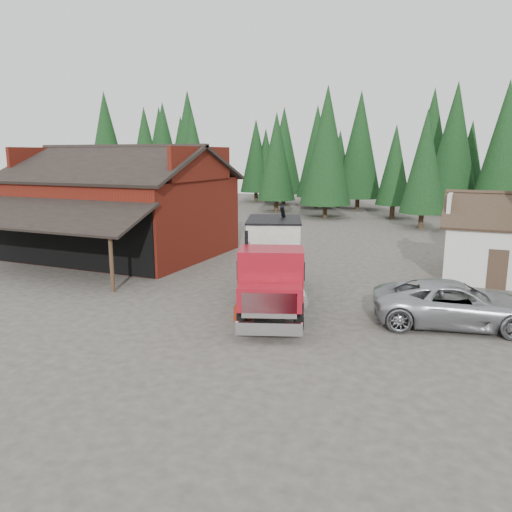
% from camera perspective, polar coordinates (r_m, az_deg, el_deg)
% --- Properties ---
extents(ground, '(120.00, 120.00, 0.00)m').
position_cam_1_polar(ground, '(20.53, -7.50, -7.20)').
color(ground, '#443D35').
rests_on(ground, ground).
extents(red_barn, '(12.80, 13.63, 7.18)m').
position_cam_1_polar(red_barn, '(34.11, -15.01, 4.67)').
color(red_barn, '#5F190F').
rests_on(red_barn, ground).
extents(conifer_backdrop, '(76.00, 16.00, 16.00)m').
position_cam_1_polar(conifer_backdrop, '(59.83, 13.66, 4.98)').
color(conifer_backdrop, black).
rests_on(conifer_backdrop, ground).
extents(near_pine_a, '(4.40, 4.40, 11.40)m').
position_cam_1_polar(near_pine_a, '(54.96, -12.51, 11.15)').
color(near_pine_a, '#382619').
rests_on(near_pine_a, ground).
extents(near_pine_b, '(3.96, 3.96, 10.40)m').
position_cam_1_polar(near_pine_b, '(46.79, 18.74, 10.17)').
color(near_pine_b, '#382619').
rests_on(near_pine_b, ground).
extents(near_pine_d, '(5.28, 5.28, 13.40)m').
position_cam_1_polar(near_pine_d, '(52.54, 8.09, 12.39)').
color(near_pine_d, '#382619').
rests_on(near_pine_d, ground).
extents(feed_truck, '(5.53, 9.63, 4.22)m').
position_cam_1_polar(feed_truck, '(21.78, 1.97, -0.61)').
color(feed_truck, black).
rests_on(feed_truck, ground).
extents(silver_car, '(6.71, 4.13, 1.73)m').
position_cam_1_polar(silver_car, '(20.89, 21.84, -5.12)').
color(silver_car, '#A1A4A9').
rests_on(silver_car, ground).
extents(equip_box, '(0.97, 1.25, 0.60)m').
position_cam_1_polar(equip_box, '(20.50, -1.32, -6.24)').
color(equip_box, maroon).
rests_on(equip_box, ground).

